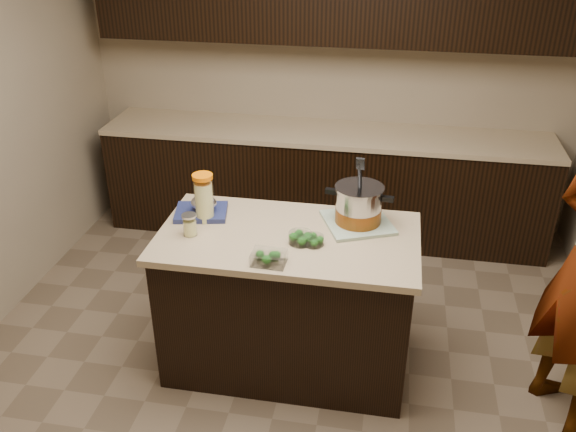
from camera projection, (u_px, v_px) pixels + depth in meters
name	position (u px, v px, depth m)	size (l,w,h in m)	color
ground_plane	(288.00, 359.00, 3.82)	(4.00, 4.00, 0.00)	brown
room_shell	(288.00, 92.00, 3.02)	(4.04, 4.04, 2.72)	tan
back_cabinets	(326.00, 125.00, 4.89)	(3.60, 0.63, 2.33)	black
island	(288.00, 300.00, 3.61)	(1.46, 0.81, 0.90)	black
dish_towel	(358.00, 223.00, 3.51)	(0.36, 0.36, 0.02)	#578158
stock_pot	(358.00, 207.00, 3.46)	(0.39, 0.31, 0.39)	#B7B7BC
lemonade_pitcher	(204.00, 200.00, 3.49)	(0.12, 0.12, 0.29)	#DFDB88
mason_jar	(190.00, 225.00, 3.38)	(0.10, 0.10, 0.13)	#DFDB88
broccoli_tub_left	(314.00, 241.00, 3.30)	(0.12, 0.12, 0.05)	silver
broccoli_tub_right	(300.00, 238.00, 3.31)	(0.14, 0.14, 0.06)	silver
broccoli_tub_rect	(269.00, 258.00, 3.13)	(0.18, 0.14, 0.06)	silver
blue_tray	(202.00, 209.00, 3.60)	(0.34, 0.29, 0.11)	navy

